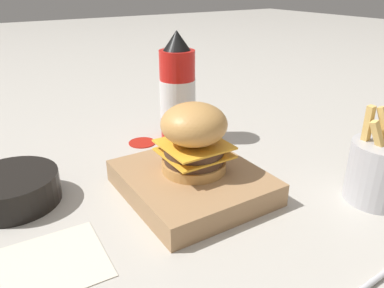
{
  "coord_description": "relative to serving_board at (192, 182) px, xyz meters",
  "views": [
    {
      "loc": [
        0.41,
        -0.22,
        0.33
      ],
      "look_at": [
        -0.04,
        0.07,
        0.09
      ],
      "focal_mm": 35.0,
      "sensor_mm": 36.0,
      "label": 1
    }
  ],
  "objects": [
    {
      "name": "ground_plane",
      "position": [
        0.04,
        -0.07,
        -0.02
      ],
      "size": [
        6.0,
        6.0,
        0.0
      ],
      "primitive_type": "plane",
      "color": "#B7B2A8"
    },
    {
      "name": "parchment_square",
      "position": [
        0.05,
        -0.24,
        -0.02
      ],
      "size": [
        0.13,
        0.13,
        0.0
      ],
      "color": "beige",
      "rests_on": "ground_plane"
    },
    {
      "name": "burger",
      "position": [
        -0.01,
        0.01,
        0.08
      ],
      "size": [
        0.11,
        0.11,
        0.11
      ],
      "color": "tan",
      "rests_on": "serving_board"
    },
    {
      "name": "fries_basket",
      "position": [
        0.17,
        0.24,
        0.03
      ],
      "size": [
        0.1,
        0.1,
        0.16
      ],
      "color": "#B7B7BC",
      "rests_on": "ground_plane"
    },
    {
      "name": "serving_board",
      "position": [
        0.0,
        0.0,
        0.0
      ],
      "size": [
        0.23,
        0.21,
        0.04
      ],
      "color": "#A37A51",
      "rests_on": "ground_plane"
    },
    {
      "name": "ketchup_puddle",
      "position": [
        -0.23,
        0.02,
        -0.02
      ],
      "size": [
        0.06,
        0.06,
        0.0
      ],
      "color": "#B21E14",
      "rests_on": "ground_plane"
    },
    {
      "name": "ketchup_bottle",
      "position": [
        -0.21,
        0.09,
        0.09
      ],
      "size": [
        0.08,
        0.08,
        0.23
      ],
      "color": "red",
      "rests_on": "ground_plane"
    },
    {
      "name": "side_bowl",
      "position": [
        -0.12,
        -0.25,
        0.01
      ],
      "size": [
        0.14,
        0.14,
        0.05
      ],
      "color": "black",
      "rests_on": "ground_plane"
    }
  ]
}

